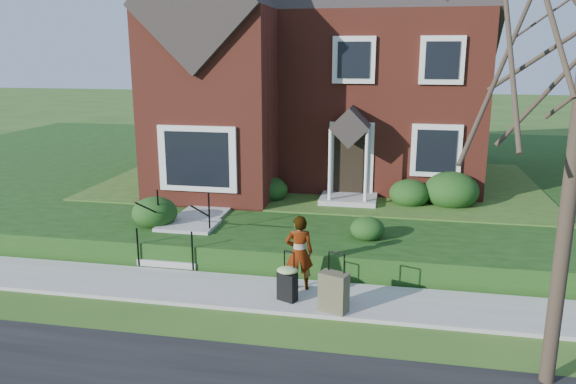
% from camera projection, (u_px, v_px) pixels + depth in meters
% --- Properties ---
extents(ground, '(120.00, 120.00, 0.00)m').
position_uv_depth(ground, '(265.00, 296.00, 11.41)').
color(ground, '#2D5119').
rests_on(ground, ground).
extents(sidewalk, '(60.00, 1.60, 0.08)m').
position_uv_depth(sidewalk, '(265.00, 294.00, 11.40)').
color(sidewalk, '#9E9B93').
rests_on(sidewalk, ground).
extents(terrace, '(44.00, 20.00, 0.60)m').
position_uv_depth(terrace, '(436.00, 176.00, 20.97)').
color(terrace, '#18380F').
rests_on(terrace, ground).
extents(walkway, '(1.20, 6.00, 0.06)m').
position_uv_depth(walkway, '(221.00, 199.00, 16.48)').
color(walkway, '#9E9B93').
rests_on(walkway, terrace).
extents(main_house, '(10.40, 10.20, 9.40)m').
position_uv_depth(main_house, '(322.00, 39.00, 19.32)').
color(main_house, maroon).
rests_on(main_house, terrace).
extents(front_steps, '(1.40, 2.02, 1.50)m').
position_uv_depth(front_steps, '(181.00, 237.00, 13.52)').
color(front_steps, '#9E9B93').
rests_on(front_steps, ground).
extents(foundation_shrubs, '(9.59, 4.68, 1.06)m').
position_uv_depth(foundation_shrubs, '(309.00, 189.00, 15.78)').
color(foundation_shrubs, black).
rests_on(foundation_shrubs, terrace).
extents(woman, '(0.64, 0.49, 1.57)m').
position_uv_depth(woman, '(299.00, 253.00, 11.38)').
color(woman, '#999999').
rests_on(woman, sidewalk).
extents(suitcase_black, '(0.52, 0.48, 1.00)m').
position_uv_depth(suitcase_black, '(287.00, 282.00, 10.93)').
color(suitcase_black, black).
rests_on(suitcase_black, sidewalk).
extents(suitcase_olive, '(0.60, 0.46, 1.14)m').
position_uv_depth(suitcase_olive, '(334.00, 292.00, 10.48)').
color(suitcase_olive, brown).
rests_on(suitcase_olive, sidewalk).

